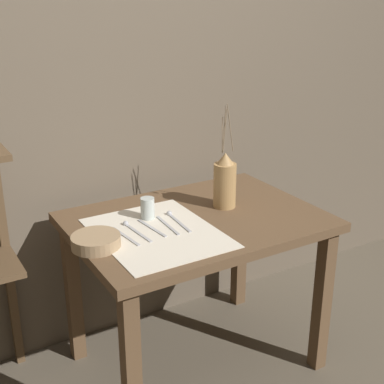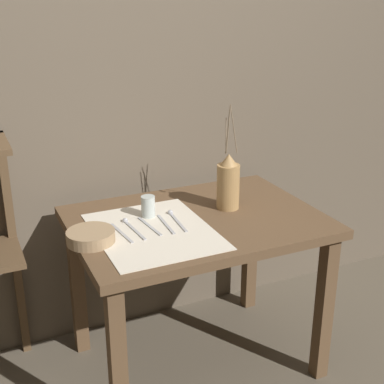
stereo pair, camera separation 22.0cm
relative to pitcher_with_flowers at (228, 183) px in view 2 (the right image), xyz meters
name	(u,v)px [view 2 (the right image)]	position (x,y,z in m)	size (l,w,h in m)	color
ground_plane	(196,360)	(-0.17, -0.04, -0.85)	(12.00, 12.00, 0.00)	brown
stone_wall_back	(153,88)	(-0.17, 0.44, 0.35)	(7.00, 0.06, 2.40)	brown
wooden_table	(196,241)	(-0.17, -0.04, -0.22)	(1.04, 0.75, 0.73)	brown
linen_cloth	(153,231)	(-0.39, -0.10, -0.11)	(0.45, 0.56, 0.00)	beige
pitcher_with_flowers	(228,183)	(0.00, 0.00, 0.00)	(0.10, 0.10, 0.46)	#A87F4C
wooden_bowl	(91,237)	(-0.64, -0.09, -0.09)	(0.18, 0.18, 0.05)	#9E7F5B
glass_tumbler_near	(148,206)	(-0.35, 0.05, -0.07)	(0.06, 0.06, 0.09)	#B7C1BC
knife_center	(122,233)	(-0.51, -0.07, -0.11)	(0.03, 0.20, 0.00)	#A8A8AD
spoon_outer	(129,225)	(-0.46, -0.01, -0.11)	(0.03, 0.21, 0.02)	#A8A8AD
fork_outer	(150,226)	(-0.38, -0.05, -0.11)	(0.03, 0.20, 0.00)	#A8A8AD
fork_inner	(166,224)	(-0.32, -0.06, -0.11)	(0.02, 0.20, 0.00)	#A8A8AD
spoon_inner	(174,216)	(-0.26, 0.00, -0.11)	(0.03, 0.21, 0.02)	#A8A8AD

